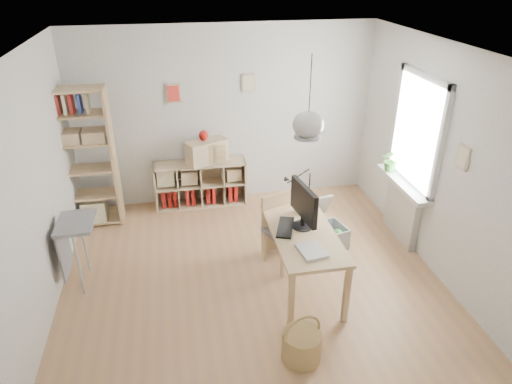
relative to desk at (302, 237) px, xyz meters
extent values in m
plane|color=#A67953|center=(-0.55, 0.15, -0.66)|extent=(4.50, 4.50, 0.00)
plane|color=white|center=(-0.55, 2.40, 0.69)|extent=(4.50, 0.00, 4.50)
plane|color=white|center=(-0.55, -2.10, 0.69)|extent=(4.50, 0.00, 4.50)
plane|color=white|center=(-2.80, 0.15, 0.69)|extent=(0.00, 4.50, 4.50)
plane|color=white|center=(1.70, 0.15, 0.69)|extent=(0.00, 4.50, 4.50)
plane|color=white|center=(-0.55, 0.15, 2.04)|extent=(4.50, 4.50, 0.00)
cylinder|color=black|center=(0.00, 0.00, 1.70)|extent=(0.01, 0.01, 0.68)
ellipsoid|color=silver|center=(0.00, 0.00, 1.34)|extent=(0.32, 0.32, 0.27)
cube|color=white|center=(1.69, 0.75, 0.89)|extent=(0.03, 1.00, 1.30)
cube|color=white|center=(1.66, 0.21, 0.89)|extent=(0.06, 0.08, 1.46)
cube|color=white|center=(1.66, 1.29, 0.89)|extent=(0.06, 0.08, 1.46)
cube|color=white|center=(1.66, 0.75, 1.58)|extent=(0.06, 1.16, 0.08)
cube|color=white|center=(1.66, 0.75, 0.20)|extent=(0.06, 1.16, 0.08)
cube|color=silver|center=(1.64, 0.75, -0.26)|extent=(0.10, 0.80, 0.80)
cube|color=white|center=(1.59, 0.75, 0.17)|extent=(0.22, 1.20, 0.06)
cube|color=tan|center=(0.00, 0.00, 0.07)|extent=(0.70, 1.50, 0.04)
cube|color=tan|center=(-0.30, -0.70, -0.30)|extent=(0.06, 0.06, 0.71)
cube|color=tan|center=(-0.30, 0.70, -0.30)|extent=(0.06, 0.06, 0.71)
cube|color=tan|center=(0.30, -0.70, -0.30)|extent=(0.06, 0.06, 0.71)
cube|color=tan|center=(0.30, 0.70, -0.30)|extent=(0.06, 0.06, 0.71)
cube|color=#D0B889|center=(-1.00, 2.19, -0.64)|extent=(1.40, 0.38, 0.03)
cube|color=#D0B889|center=(-1.00, 2.19, 0.05)|extent=(1.40, 0.38, 0.03)
cube|color=#D0B889|center=(-1.69, 2.19, -0.30)|extent=(0.03, 0.38, 0.72)
cube|color=#D0B889|center=(-0.32, 2.19, -0.30)|extent=(0.03, 0.38, 0.72)
cube|color=#D0B889|center=(-1.00, 2.37, -0.30)|extent=(1.40, 0.02, 0.72)
cube|color=maroon|center=(-1.58, 2.21, -0.47)|extent=(0.06, 0.26, 0.30)
cube|color=maroon|center=(-1.49, 2.21, -0.47)|extent=(0.05, 0.26, 0.30)
cube|color=maroon|center=(-1.41, 2.21, -0.47)|extent=(0.05, 0.26, 0.30)
cube|color=maroon|center=(-1.22, 2.21, -0.47)|extent=(0.05, 0.26, 0.30)
cube|color=maroon|center=(-1.13, 2.21, -0.47)|extent=(0.05, 0.26, 0.30)
cube|color=maroon|center=(-0.90, 2.21, -0.47)|extent=(0.06, 0.26, 0.30)
cube|color=maroon|center=(-0.81, 2.21, -0.47)|extent=(0.06, 0.26, 0.30)
cube|color=maroon|center=(-0.55, 2.21, -0.47)|extent=(0.06, 0.26, 0.30)
cube|color=maroon|center=(-0.46, 2.21, -0.47)|extent=(0.05, 0.26, 0.30)
cube|color=tan|center=(-2.96, 1.95, 0.34)|extent=(0.04, 0.38, 2.00)
cube|color=tan|center=(-2.20, 1.95, 0.34)|extent=(0.04, 0.38, 2.00)
cube|color=tan|center=(-2.58, 1.95, -0.61)|extent=(0.76, 0.38, 0.03)
cube|color=tan|center=(-2.58, 1.95, -0.21)|extent=(0.76, 0.38, 0.03)
cube|color=tan|center=(-2.58, 1.95, 0.19)|extent=(0.76, 0.38, 0.03)
cube|color=tan|center=(-2.58, 1.95, 0.59)|extent=(0.76, 0.38, 0.03)
cube|color=tan|center=(-2.58, 1.95, 0.99)|extent=(0.76, 0.38, 0.03)
cube|color=tan|center=(-2.58, 1.95, 1.32)|extent=(0.76, 0.38, 0.03)
cube|color=#294199|center=(-2.86, 1.95, 1.14)|extent=(0.04, 0.18, 0.26)
cube|color=maroon|center=(-2.78, 1.95, 1.14)|extent=(0.04, 0.18, 0.26)
cube|color=beige|center=(-2.70, 1.95, 1.14)|extent=(0.04, 0.18, 0.26)
cube|color=maroon|center=(-2.62, 1.95, 1.14)|extent=(0.04, 0.18, 0.26)
cube|color=#294199|center=(-2.52, 1.95, 1.14)|extent=(0.04, 0.18, 0.26)
cube|color=beige|center=(-2.42, 1.95, 1.14)|extent=(0.04, 0.18, 0.26)
cube|color=gray|center=(-2.52, 0.50, 0.17)|extent=(0.40, 0.55, 0.04)
cylinder|color=silver|center=(-2.52, 0.28, -0.25)|extent=(0.03, 0.03, 0.82)
cylinder|color=silver|center=(-2.52, 0.72, -0.25)|extent=(0.03, 0.03, 0.82)
cube|color=gray|center=(-2.70, 0.50, -0.16)|extent=(0.02, 0.50, 0.62)
cube|color=gray|center=(-0.08, 0.40, -0.17)|extent=(0.59, 0.59, 0.06)
cube|color=tan|center=(-0.18, 0.15, -0.43)|extent=(0.05, 0.05, 0.45)
cube|color=tan|center=(-0.33, 0.51, -0.43)|extent=(0.05, 0.05, 0.45)
cube|color=tan|center=(0.18, 0.30, -0.43)|extent=(0.05, 0.05, 0.45)
cube|color=tan|center=(0.03, 0.66, -0.43)|extent=(0.05, 0.05, 0.45)
cube|color=tan|center=(-0.15, 0.59, 0.07)|extent=(0.44, 0.21, 0.41)
cylinder|color=#9D7D46|center=(-0.30, -1.12, -0.50)|extent=(0.38, 0.38, 0.32)
torus|color=#9D7D46|center=(-0.30, -1.12, -0.32)|extent=(0.38, 0.11, 0.39)
cube|color=#B8B8B3|center=(0.52, 0.68, -0.65)|extent=(0.65, 0.52, 0.02)
cube|color=#B8B8B3|center=(0.25, 0.61, -0.51)|extent=(0.11, 0.39, 0.30)
cube|color=#B8B8B3|center=(0.79, 0.75, -0.51)|extent=(0.11, 0.39, 0.30)
cube|color=#B8B8B3|center=(0.56, 0.50, -0.51)|extent=(0.56, 0.16, 0.30)
cube|color=#B8B8B3|center=(0.47, 0.86, -0.51)|extent=(0.56, 0.16, 0.30)
cube|color=#B8B8B3|center=(0.43, 1.03, -0.23)|extent=(0.60, 0.32, 0.37)
sphere|color=#CDD517|center=(0.40, 0.59, -0.44)|extent=(0.13, 0.13, 0.13)
sphere|color=blue|center=(0.60, 0.75, -0.44)|extent=(0.13, 0.13, 0.13)
sphere|color=red|center=(0.50, 0.66, -0.44)|extent=(0.13, 0.13, 0.13)
sphere|color=#3C9034|center=(0.69, 0.64, -0.44)|extent=(0.13, 0.13, 0.13)
cylinder|color=black|center=(0.02, 0.07, 0.10)|extent=(0.24, 0.24, 0.02)
cylinder|color=black|center=(0.02, 0.07, 0.17)|extent=(0.05, 0.05, 0.11)
cube|color=black|center=(0.02, 0.07, 0.42)|extent=(0.14, 0.60, 0.39)
cube|color=black|center=(-0.18, 0.07, 0.10)|extent=(0.31, 0.48, 0.02)
cylinder|color=black|center=(0.27, 0.67, 0.11)|extent=(0.05, 0.05, 0.04)
cylinder|color=black|center=(0.27, 0.67, 0.29)|extent=(0.01, 0.01, 0.36)
cone|color=black|center=(-0.03, 0.59, 0.45)|extent=(0.09, 0.06, 0.08)
sphere|color=#480913|center=(0.10, 0.40, 0.16)|extent=(0.14, 0.14, 0.14)
cube|color=white|center=(-0.02, -0.43, 0.11)|extent=(0.30, 0.35, 0.03)
cube|color=#D0B889|center=(-0.88, 2.19, 0.24)|extent=(0.67, 0.51, 0.35)
ellipsoid|color=maroon|center=(-0.91, 2.19, 0.49)|extent=(0.14, 0.14, 0.17)
imported|color=#396B28|center=(1.57, 1.10, 0.36)|extent=(0.36, 0.34, 0.32)
camera|label=1|loc=(-1.32, -4.21, 2.85)|focal=32.00mm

